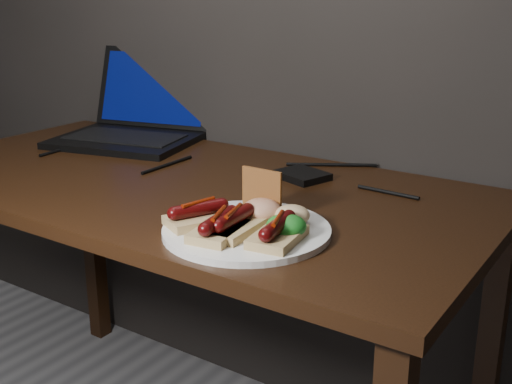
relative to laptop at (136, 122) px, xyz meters
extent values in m
cube|color=black|center=(0.37, -0.25, -0.07)|extent=(1.40, 0.70, 0.03)
cube|color=black|center=(-0.28, 0.05, -0.44)|extent=(0.05, 0.05, 0.72)
cube|color=black|center=(1.02, 0.05, -0.44)|extent=(0.05, 0.05, 0.72)
cube|color=black|center=(0.01, -0.06, -0.04)|extent=(0.43, 0.36, 0.02)
cube|color=black|center=(0.01, -0.06, -0.03)|extent=(0.34, 0.23, 0.00)
cube|color=black|center=(-0.03, 0.12, 0.08)|extent=(0.38, 0.18, 0.23)
cube|color=#080A59|center=(-0.03, 0.12, 0.08)|extent=(0.34, 0.15, 0.20)
cube|color=black|center=(0.60, -0.08, -0.04)|extent=(0.13, 0.12, 0.02)
cylinder|color=black|center=(0.27, -0.17, -0.05)|extent=(0.01, 0.18, 0.01)
cylinder|color=black|center=(0.60, 0.05, -0.05)|extent=(0.19, 0.12, 0.01)
cylinder|color=black|center=(0.81, -0.08, -0.05)|extent=(0.14, 0.02, 0.01)
cylinder|color=black|center=(-0.07, -0.19, -0.05)|extent=(0.02, 0.20, 0.01)
cylinder|color=white|center=(0.69, -0.43, -0.04)|extent=(0.39, 0.39, 0.01)
cube|color=#D4B37C|center=(0.60, -0.47, -0.03)|extent=(0.11, 0.13, 0.02)
cylinder|color=#540508|center=(0.60, -0.47, -0.01)|extent=(0.06, 0.10, 0.02)
sphere|color=#540508|center=(0.58, -0.51, -0.01)|extent=(0.03, 0.02, 0.02)
sphere|color=#540508|center=(0.62, -0.42, -0.01)|extent=(0.03, 0.02, 0.02)
cylinder|color=#661704|center=(0.60, -0.47, 0.00)|extent=(0.02, 0.07, 0.01)
cube|color=#D4B37C|center=(0.68, -0.47, -0.03)|extent=(0.08, 0.12, 0.02)
cylinder|color=#540508|center=(0.68, -0.47, -0.01)|extent=(0.03, 0.10, 0.02)
sphere|color=#540508|center=(0.69, -0.52, -0.01)|extent=(0.03, 0.02, 0.02)
sphere|color=#540508|center=(0.68, -0.42, -0.01)|extent=(0.03, 0.02, 0.02)
cylinder|color=#661704|center=(0.68, -0.47, 0.00)|extent=(0.03, 0.07, 0.01)
cube|color=#D4B37C|center=(0.77, -0.46, -0.03)|extent=(0.09, 0.12, 0.02)
cylinder|color=#540508|center=(0.77, -0.46, -0.01)|extent=(0.04, 0.10, 0.02)
sphere|color=#540508|center=(0.77, -0.51, -0.01)|extent=(0.03, 0.02, 0.02)
sphere|color=#540508|center=(0.76, -0.41, -0.01)|extent=(0.03, 0.02, 0.02)
cylinder|color=#661704|center=(0.77, -0.46, 0.00)|extent=(0.03, 0.07, 0.01)
cube|color=#D4B37C|center=(0.67, -0.49, -0.03)|extent=(0.09, 0.12, 0.02)
cylinder|color=#540508|center=(0.67, -0.49, -0.01)|extent=(0.04, 0.10, 0.02)
sphere|color=#540508|center=(0.68, -0.54, -0.01)|extent=(0.03, 0.02, 0.02)
sphere|color=#540508|center=(0.66, -0.45, -0.01)|extent=(0.03, 0.02, 0.02)
cylinder|color=#661704|center=(0.67, -0.49, 0.00)|extent=(0.03, 0.07, 0.01)
cube|color=#B06930|center=(0.66, -0.35, 0.00)|extent=(0.08, 0.01, 0.08)
ellipsoid|color=#125A17|center=(0.77, -0.43, -0.02)|extent=(0.07, 0.07, 0.04)
ellipsoid|color=#9F140F|center=(0.69, -0.39, -0.02)|extent=(0.07, 0.07, 0.04)
ellipsoid|color=beige|center=(0.74, -0.38, -0.02)|extent=(0.06, 0.06, 0.04)
camera|label=1|loc=(1.29, -1.31, 0.37)|focal=45.00mm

